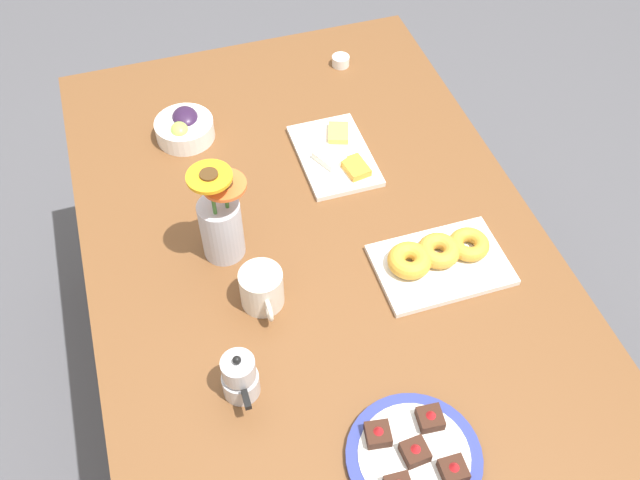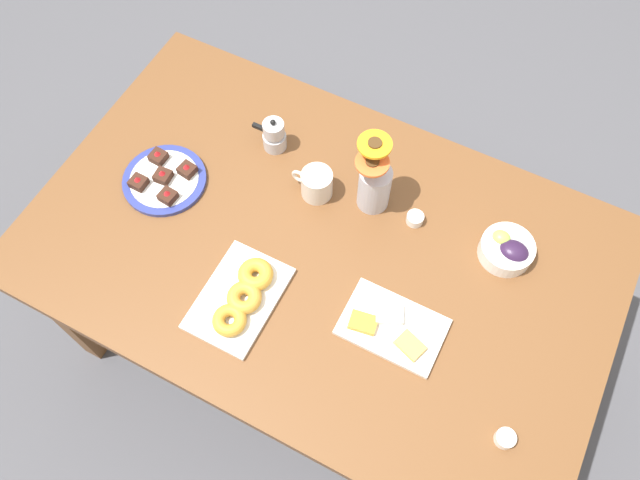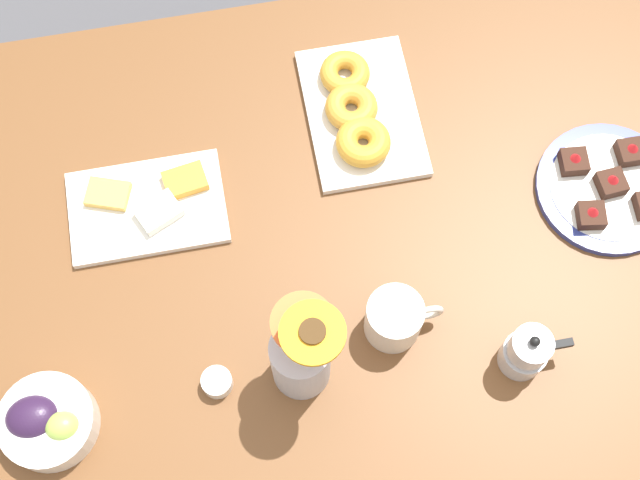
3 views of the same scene
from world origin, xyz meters
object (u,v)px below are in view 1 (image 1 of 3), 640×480
at_px(dining_table, 320,275).
at_px(grape_bowl, 185,128).
at_px(moka_pot, 240,377).
at_px(flower_vase, 221,224).
at_px(dessert_plate, 414,456).
at_px(cheese_platter, 336,155).
at_px(croissant_platter, 438,258).
at_px(coffee_mug, 262,288).
at_px(jam_cup_berry, 214,203).
at_px(jam_cup_honey, 341,60).

distance_m(dining_table, grape_bowl, 0.52).
xyz_separation_m(dining_table, moka_pot, (0.28, -0.24, 0.13)).
bearing_deg(flower_vase, dining_table, 71.88).
distance_m(dessert_plate, moka_pot, 0.34).
xyz_separation_m(cheese_platter, croissant_platter, (0.38, 0.11, 0.01)).
distance_m(coffee_mug, jam_cup_berry, 0.29).
bearing_deg(croissant_platter, cheese_platter, -164.38).
height_order(coffee_mug, cheese_platter, coffee_mug).
xyz_separation_m(coffee_mug, jam_cup_berry, (-0.29, -0.04, -0.03)).
distance_m(flower_vase, moka_pot, 0.35).
xyz_separation_m(jam_cup_berry, flower_vase, (0.13, -0.00, 0.08)).
distance_m(croissant_platter, jam_cup_berry, 0.52).
bearing_deg(dessert_plate, grape_bowl, -166.69).
relative_size(jam_cup_berry, moka_pot, 0.40).
distance_m(coffee_mug, jam_cup_honey, 0.82).
bearing_deg(moka_pot, cheese_platter, 146.02).
relative_size(croissant_platter, moka_pot, 2.35).
distance_m(croissant_platter, jam_cup_honey, 0.73).
bearing_deg(grape_bowl, dining_table, 24.63).
height_order(cheese_platter, croissant_platter, croissant_platter).
bearing_deg(flower_vase, cheese_platter, 122.34).
relative_size(grape_bowl, jam_cup_honey, 3.04).
xyz_separation_m(dining_table, jam_cup_honey, (-0.62, 0.26, 0.10)).
bearing_deg(jam_cup_honey, moka_pot, -29.07).
xyz_separation_m(coffee_mug, jam_cup_honey, (-0.71, 0.41, -0.03)).
bearing_deg(croissant_platter, grape_bowl, -142.12).
distance_m(dining_table, cheese_platter, 0.31).
bearing_deg(grape_bowl, moka_pot, -2.48).
distance_m(grape_bowl, jam_cup_honey, 0.49).
bearing_deg(cheese_platter, flower_vase, -57.66).
height_order(grape_bowl, moka_pot, moka_pot).
bearing_deg(coffee_mug, grape_bowl, -174.00).
bearing_deg(jam_cup_honey, croissant_platter, -1.97).
distance_m(coffee_mug, flower_vase, 0.17).
xyz_separation_m(dining_table, flower_vase, (-0.06, -0.20, 0.18)).
distance_m(dessert_plate, flower_vase, 0.61).
xyz_separation_m(flower_vase, moka_pot, (0.34, -0.04, -0.04)).
relative_size(cheese_platter, jam_cup_honey, 5.42).
bearing_deg(jam_cup_honey, grape_bowl, -70.84).
xyz_separation_m(dining_table, cheese_platter, (-0.27, 0.13, 0.10)).
distance_m(grape_bowl, jam_cup_berry, 0.26).
relative_size(dessert_plate, flower_vase, 0.94).
height_order(grape_bowl, croissant_platter, grape_bowl).
bearing_deg(dining_table, coffee_mug, -59.39).
relative_size(coffee_mug, dessert_plate, 0.51).
relative_size(dining_table, croissant_platter, 5.71).
height_order(dining_table, jam_cup_honey, jam_cup_honey).
relative_size(cheese_platter, jam_cup_berry, 5.42).
xyz_separation_m(grape_bowl, moka_pot, (0.73, -0.03, 0.02)).
xyz_separation_m(dining_table, croissant_platter, (0.11, 0.23, 0.11)).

